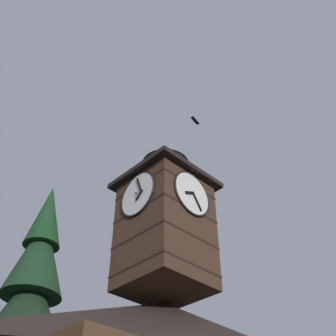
{
  "coord_description": "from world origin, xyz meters",
  "views": [
    {
      "loc": [
        11.83,
        12.81,
        1.44
      ],
      "look_at": [
        0.02,
        0.72,
        15.21
      ],
      "focal_mm": 45.98,
      "sensor_mm": 36.0,
      "label": 1
    }
  ],
  "objects": [
    {
      "name": "clock_tower",
      "position": [
        -0.31,
        0.19,
        12.46
      ],
      "size": [
        4.19,
        4.19,
        8.22
      ],
      "color": "#422B1E",
      "rests_on": "building_main"
    },
    {
      "name": "moon",
      "position": [
        -17.76,
        -29.28,
        18.55
      ],
      "size": [
        2.13,
        2.13,
        2.13
      ],
      "color": "silver"
    },
    {
      "name": "flying_bird_high",
      "position": [
        -1.32,
        1.56,
        18.95
      ],
      "size": [
        0.73,
        0.32,
        0.14
      ],
      "color": "black"
    }
  ]
}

